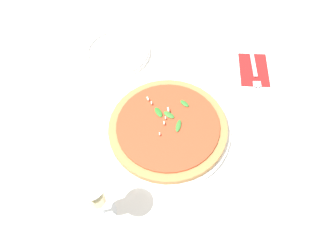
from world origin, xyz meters
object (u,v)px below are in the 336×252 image
wine_glass (93,194)px  side_plate_white (118,52)px  pizza_arugula_main (168,129)px  fork (255,70)px

wine_glass → side_plate_white: bearing=172.1°
pizza_arugula_main → fork: bearing=120.5°
pizza_arugula_main → wine_glass: 0.29m
wine_glass → fork: wine_glass is taller
fork → side_plate_white: side_plate_white is taller
pizza_arugula_main → wine_glass: size_ratio=1.91×
wine_glass → side_plate_white: wine_glass is taller
pizza_arugula_main → side_plate_white: size_ratio=1.64×
side_plate_white → wine_glass: bearing=-7.9°
pizza_arugula_main → wine_glass: (0.20, -0.19, 0.11)m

